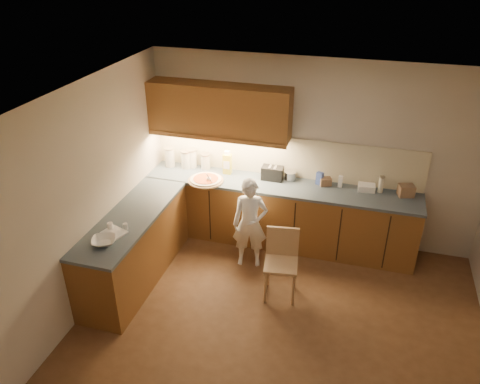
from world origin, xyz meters
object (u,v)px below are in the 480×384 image
(pizza_on_board, at_px, (206,180))
(wooden_chair, at_px, (281,258))
(toaster, at_px, (272,173))
(child, at_px, (250,223))
(oil_jug, at_px, (227,163))

(pizza_on_board, height_order, wooden_chair, pizza_on_board)
(wooden_chair, bearing_deg, toaster, 100.09)
(pizza_on_board, xyz_separation_m, toaster, (0.87, 0.32, 0.07))
(child, height_order, oil_jug, oil_jug)
(child, bearing_deg, pizza_on_board, 137.49)
(oil_jug, distance_m, toaster, 0.66)
(wooden_chair, distance_m, oil_jug, 1.70)
(child, height_order, wooden_chair, child)
(child, distance_m, oil_jug, 1.03)
(child, xyz_separation_m, toaster, (0.12, 0.75, 0.39))
(wooden_chair, bearing_deg, child, 130.18)
(pizza_on_board, height_order, child, child)
(pizza_on_board, xyz_separation_m, wooden_chair, (1.27, -0.89, -0.44))
(oil_jug, bearing_deg, wooden_chair, -48.92)
(child, relative_size, oil_jug, 3.61)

